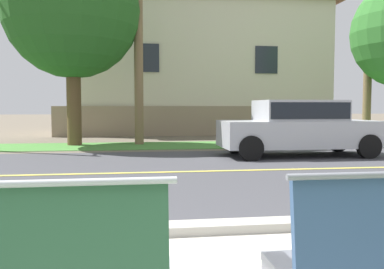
% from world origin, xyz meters
% --- Properties ---
extents(ground_plane, '(140.00, 140.00, 0.00)m').
position_xyz_m(ground_plane, '(0.00, 8.00, 0.00)').
color(ground_plane, '#665B4C').
extents(curb_edge, '(44.00, 0.30, 0.11)m').
position_xyz_m(curb_edge, '(0.00, 2.35, 0.06)').
color(curb_edge, '#ADA89E').
rests_on(curb_edge, ground_plane).
extents(street_asphalt, '(52.00, 8.00, 0.01)m').
position_xyz_m(street_asphalt, '(0.00, 6.50, 0.00)').
color(street_asphalt, '#424247').
rests_on(street_asphalt, ground_plane).
extents(road_centre_line, '(48.00, 0.14, 0.01)m').
position_xyz_m(road_centre_line, '(0.00, 6.50, 0.01)').
color(road_centre_line, '#E0CC4C').
rests_on(road_centre_line, ground_plane).
extents(far_verge_grass, '(48.00, 2.80, 0.02)m').
position_xyz_m(far_verge_grass, '(0.00, 12.47, 0.01)').
color(far_verge_grass, '#478438').
rests_on(far_verge_grass, ground_plane).
extents(car_silver_near, '(4.30, 1.86, 1.54)m').
position_xyz_m(car_silver_near, '(4.01, 8.90, 0.85)').
color(car_silver_near, '#B2B5BC').
rests_on(car_silver_near, ground_plane).
extents(shade_tree_far_left, '(4.72, 4.72, 7.78)m').
position_xyz_m(shade_tree_far_left, '(-2.44, 12.94, 5.06)').
color(shade_tree_far_left, brown).
rests_on(shade_tree_far_left, ground_plane).
extents(garden_wall, '(13.00, 0.36, 1.40)m').
position_xyz_m(garden_wall, '(2.34, 17.33, 0.70)').
color(garden_wall, gray).
rests_on(garden_wall, ground_plane).
extents(house_across_street, '(13.67, 6.91, 7.18)m').
position_xyz_m(house_across_street, '(2.98, 20.53, 3.63)').
color(house_across_street, beige).
rests_on(house_across_street, ground_plane).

